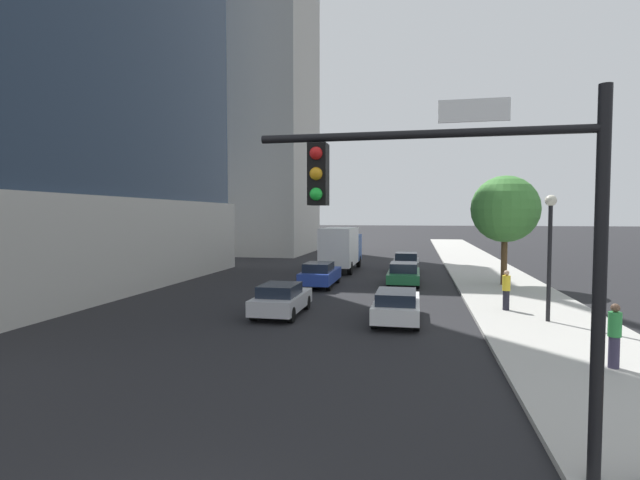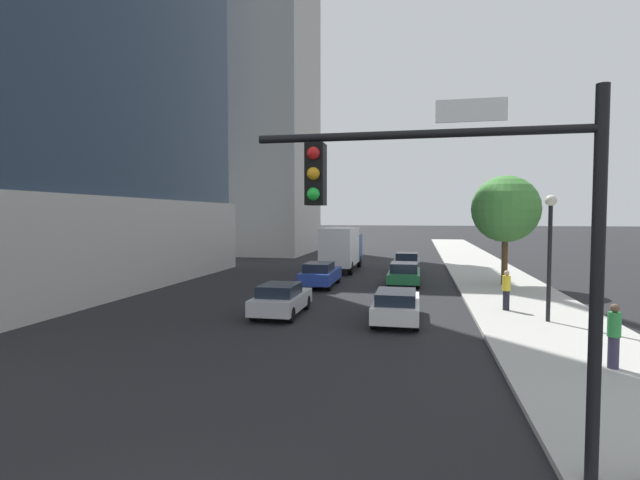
# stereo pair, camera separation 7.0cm
# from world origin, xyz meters

# --- Properties ---
(sidewalk) EXTENTS (5.37, 120.00, 0.15)m
(sidewalk) POSITION_xyz_m (8.20, 20.00, 0.07)
(sidewalk) COLOR #B2AFA8
(sidewalk) RESTS_ON ground
(construction_building) EXTENTS (13.79, 20.56, 42.64)m
(construction_building) POSITION_xyz_m (-14.97, 47.64, 18.82)
(construction_building) COLOR #B2AFA8
(construction_building) RESTS_ON ground
(traffic_light_pole) EXTENTS (5.53, 0.48, 6.17)m
(traffic_light_pole) POSITION_xyz_m (4.00, 3.41, 4.34)
(traffic_light_pole) COLOR black
(traffic_light_pole) RESTS_ON sidewalk
(street_lamp) EXTENTS (0.44, 0.44, 4.99)m
(street_lamp) POSITION_xyz_m (8.27, 15.35, 3.48)
(street_lamp) COLOR black
(street_lamp) RESTS_ON sidewalk
(street_tree) EXTENTS (4.00, 4.00, 6.57)m
(street_tree) POSITION_xyz_m (8.33, 25.41, 4.70)
(street_tree) COLOR brown
(street_tree) RESTS_ON sidewalk
(car_silver) EXTENTS (1.81, 4.04, 1.39)m
(car_silver) POSITION_xyz_m (-2.59, 14.98, 0.70)
(car_silver) COLOR #B7B7BC
(car_silver) RESTS_ON ground
(car_green) EXTENTS (1.93, 4.70, 1.41)m
(car_green) POSITION_xyz_m (2.38, 25.20, 0.69)
(car_green) COLOR #1E6638
(car_green) RESTS_ON ground
(car_blue) EXTENTS (1.84, 4.64, 1.51)m
(car_blue) POSITION_xyz_m (-2.59, 23.35, 0.76)
(car_blue) COLOR #233D9E
(car_blue) RESTS_ON ground
(car_white) EXTENTS (1.81, 4.44, 1.35)m
(car_white) POSITION_xyz_m (2.38, 14.69, 0.69)
(car_white) COLOR silver
(car_white) RESTS_ON ground
(car_gray) EXTENTS (1.91, 4.42, 1.49)m
(car_gray) POSITION_xyz_m (2.38, 31.77, 0.73)
(car_gray) COLOR slate
(car_gray) RESTS_ON ground
(box_truck) EXTENTS (2.31, 7.53, 3.39)m
(box_truck) POSITION_xyz_m (-2.59, 31.49, 1.88)
(box_truck) COLOR #1E4799
(box_truck) RESTS_ON ground
(pedestrian_yellow_shirt) EXTENTS (0.34, 0.34, 1.77)m
(pedestrian_yellow_shirt) POSITION_xyz_m (7.05, 17.36, 1.06)
(pedestrian_yellow_shirt) COLOR black
(pedestrian_yellow_shirt) RESTS_ON sidewalk
(pedestrian_green_shirt) EXTENTS (0.34, 0.34, 1.78)m
(pedestrian_green_shirt) POSITION_xyz_m (8.48, 9.57, 1.06)
(pedestrian_green_shirt) COLOR #38334C
(pedestrian_green_shirt) RESTS_ON sidewalk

